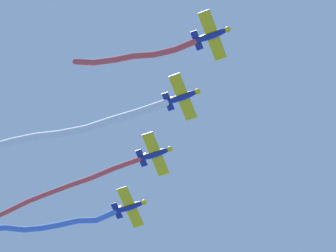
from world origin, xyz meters
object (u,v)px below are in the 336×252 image
Objects in this scene: airplane_left_wing at (183,97)px; airplane_right_wing at (155,154)px; airplane_lead at (212,35)px; airplane_slot at (130,207)px.

airplane_left_wing is 1.00× the size of airplane_right_wing.
airplane_slot is (14.86, 19.28, 0.75)m from airplane_lead.
airplane_slot reaches higher than airplane_left_wing.
airplane_lead is 1.00× the size of airplane_slot.
airplane_lead is 8.12m from airplane_left_wing.
airplane_lead is at bearing -45.86° from airplane_left_wing.
airplane_lead is 24.36m from airplane_slot.
airplane_right_wing is 1.00× the size of airplane_slot.
airplane_slot is (4.95, 6.43, 0.25)m from airplane_right_wing.
airplane_right_wing is at bearing 133.93° from airplane_lead.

